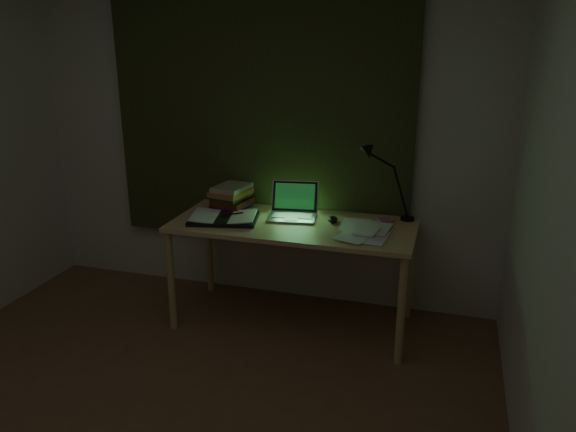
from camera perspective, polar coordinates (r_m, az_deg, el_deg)
name	(u,v)px	position (r m, az deg, el deg)	size (l,w,h in m)	color
wall_back	(261,133)	(4.11, -2.79, 8.46)	(3.50, 0.00, 2.50)	silver
curtain	(258,105)	(4.05, -3.03, 11.16)	(2.20, 0.06, 2.00)	#2A2F17
desk	(293,274)	(3.86, 0.51, -5.88)	(1.61, 0.70, 0.73)	#DCAC76
laptop	(292,202)	(3.78, 0.41, 1.39)	(0.32, 0.36, 0.23)	#ABABAF
open_textbook	(224,218)	(3.80, -6.53, -0.16)	(0.45, 0.32, 0.04)	white
book_stack	(231,196)	(4.04, -5.79, 2.02)	(0.22, 0.27, 0.18)	white
loose_papers	(360,231)	(3.59, 7.32, -1.47)	(0.30, 0.32, 0.02)	white
mouse	(333,219)	(3.75, 4.56, -0.35)	(0.07, 0.10, 0.04)	black
sticky_yellow	(388,219)	(3.83, 10.10, -0.34)	(0.08, 0.08, 0.02)	gold
sticky_pink	(385,220)	(3.81, 9.82, -0.42)	(0.08, 0.08, 0.02)	#CD4F8F
desk_lamp	(410,183)	(3.80, 12.28, 3.26)	(0.34, 0.27, 0.51)	black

